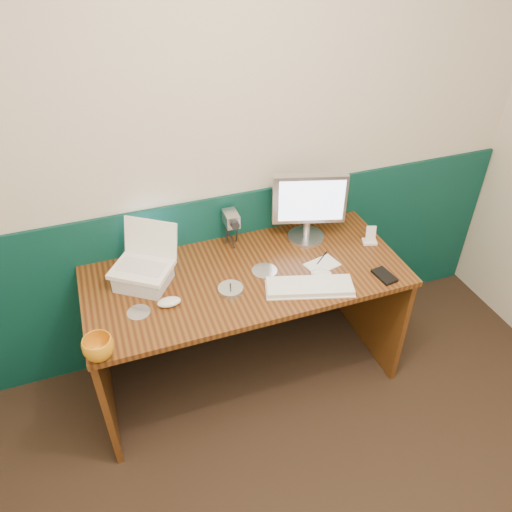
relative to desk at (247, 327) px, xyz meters
name	(u,v)px	position (x,y,z in m)	size (l,w,h in m)	color
back_wall	(219,152)	(-0.01, 0.37, 0.88)	(3.50, 0.04, 2.50)	beige
wainscot	(225,271)	(-0.01, 0.36, 0.12)	(3.48, 0.02, 1.00)	#07312E
desk	(247,327)	(0.00, 0.00, 0.00)	(1.60, 0.70, 0.75)	#3D1B0B
laptop_riser	(143,277)	(-0.49, 0.09, 0.42)	(0.24, 0.20, 0.08)	silver
laptop	(139,252)	(-0.49, 0.09, 0.57)	(0.27, 0.21, 0.23)	white
monitor	(308,208)	(0.41, 0.19, 0.57)	(0.39, 0.11, 0.39)	#BCBCC1
keyboard	(310,287)	(0.25, -0.21, 0.39)	(0.41, 0.14, 0.02)	white
mouse_right	(321,273)	(0.35, -0.14, 0.39)	(0.10, 0.06, 0.03)	silver
mouse_left	(169,302)	(-0.41, -0.10, 0.39)	(0.11, 0.07, 0.04)	white
mug	(98,348)	(-0.74, -0.31, 0.43)	(0.13, 0.13, 0.10)	orange
camcorder	(231,229)	(0.01, 0.27, 0.48)	(0.09, 0.13, 0.21)	#ABABB0
cd_spindle	(231,290)	(-0.11, -0.10, 0.39)	(0.12, 0.12, 0.03)	silver
cd_loose_a	(139,312)	(-0.55, -0.10, 0.38)	(0.11, 0.11, 0.00)	#B3B8C4
cd_loose_b	(264,270)	(0.10, 0.00, 0.38)	(0.13, 0.13, 0.00)	#AFB7BF
pen	(322,258)	(0.41, -0.01, 0.38)	(0.01, 0.01, 0.12)	black
papers	(322,265)	(0.39, -0.06, 0.38)	(0.17, 0.11, 0.00)	white
dock	(369,242)	(0.72, 0.03, 0.38)	(0.08, 0.06, 0.01)	white
music_player	(371,234)	(0.72, 0.03, 0.43)	(0.05, 0.01, 0.09)	white
pda	(384,276)	(0.64, -0.25, 0.38)	(0.07, 0.13, 0.01)	black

